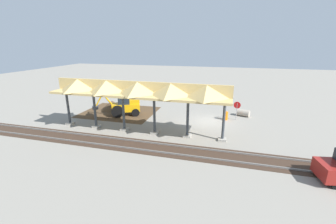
{
  "coord_description": "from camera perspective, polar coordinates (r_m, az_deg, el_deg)",
  "views": [
    {
      "loc": [
        -1.79,
        23.49,
        8.19
      ],
      "look_at": [
        3.89,
        2.79,
        1.6
      ],
      "focal_mm": 24.0,
      "sensor_mm": 36.0,
      "label": 1
    }
  ],
  "objects": [
    {
      "name": "ground_plane",
      "position": [
        24.94,
        10.38,
        -2.4
      ],
      "size": [
        120.0,
        120.0,
        0.0
      ],
      "primitive_type": "plane",
      "color": "gray"
    },
    {
      "name": "dirt_work_zone",
      "position": [
        28.54,
        -12.27,
        -0.01
      ],
      "size": [
        8.76,
        7.0,
        0.01
      ],
      "primitive_type": "cube",
      "color": "#4C3823",
      "rests_on": "ground"
    },
    {
      "name": "platform_canopy",
      "position": [
        20.79,
        -7.71,
        5.73
      ],
      "size": [
        16.86,
        3.2,
        4.9
      ],
      "color": "#9E998E",
      "rests_on": "ground"
    },
    {
      "name": "rail_tracks",
      "position": [
        17.84,
        8.01,
        -10.34
      ],
      "size": [
        60.0,
        2.58,
        0.15
      ],
      "color": "slate",
      "rests_on": "ground"
    },
    {
      "name": "stop_sign",
      "position": [
        25.76,
        17.11,
        1.22
      ],
      "size": [
        0.75,
        0.2,
        2.09
      ],
      "color": "gray",
      "rests_on": "ground"
    },
    {
      "name": "backhoe",
      "position": [
        26.82,
        -11.01,
        1.77
      ],
      "size": [
        5.26,
        3.36,
        2.82
      ],
      "color": "orange",
      "rests_on": "ground"
    },
    {
      "name": "dirt_mound",
      "position": [
        29.93,
        -13.84,
        0.68
      ],
      "size": [
        6.13,
        6.13,
        2.26
      ],
      "primitive_type": "cone",
      "color": "#4C3823",
      "rests_on": "ground"
    },
    {
      "name": "concrete_pipe",
      "position": [
        27.67,
        18.6,
        -0.21
      ],
      "size": [
        1.54,
        1.19,
        0.79
      ],
      "color": "#9E9384",
      "rests_on": "ground"
    },
    {
      "name": "traffic_barrel",
      "position": [
        25.82,
        14.35,
        -0.93
      ],
      "size": [
        0.56,
        0.56,
        0.9
      ],
      "primitive_type": "cylinder",
      "color": "orange",
      "rests_on": "ground"
    }
  ]
}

